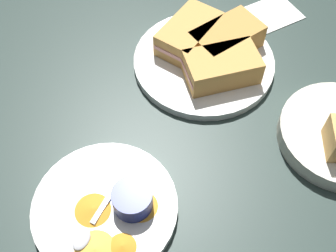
{
  "coord_description": "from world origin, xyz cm",
  "views": [
    {
      "loc": [
        37.45,
        30.42,
        59.73
      ],
      "look_at": [
        11.67,
        1.95,
        3.0
      ],
      "focal_mm": 44.41,
      "sensor_mm": 36.0,
      "label": 1
    }
  ],
  "objects_px": {
    "sandwich_half_far": "(227,39)",
    "plate_chips_companion": "(105,207)",
    "sandwich_half_extra": "(189,34)",
    "sandwich_half_near": "(222,67)",
    "ramekin_light_gravy": "(132,199)",
    "spoon_by_dark_ramekin": "(210,54)",
    "ramekin_dark_sauce": "(190,30)",
    "spoon_by_gravy_ramekin": "(87,232)",
    "plate_sandwich_main": "(204,62)"
  },
  "relations": [
    {
      "from": "sandwich_half_extra",
      "to": "spoon_by_gravy_ramekin",
      "type": "distance_m",
      "value": 0.41
    },
    {
      "from": "sandwich_half_far",
      "to": "sandwich_half_extra",
      "type": "height_order",
      "value": "same"
    },
    {
      "from": "spoon_by_dark_ramekin",
      "to": "spoon_by_gravy_ramekin",
      "type": "distance_m",
      "value": 0.4
    },
    {
      "from": "plate_chips_companion",
      "to": "spoon_by_gravy_ramekin",
      "type": "bearing_deg",
      "value": 21.21
    },
    {
      "from": "spoon_by_dark_ramekin",
      "to": "ramekin_light_gravy",
      "type": "relative_size",
      "value": 1.65
    },
    {
      "from": "plate_sandwich_main",
      "to": "ramekin_dark_sauce",
      "type": "height_order",
      "value": "ramekin_dark_sauce"
    },
    {
      "from": "plate_sandwich_main",
      "to": "ramekin_dark_sauce",
      "type": "bearing_deg",
      "value": -107.51
    },
    {
      "from": "sandwich_half_extra",
      "to": "ramekin_light_gravy",
      "type": "distance_m",
      "value": 0.35
    },
    {
      "from": "sandwich_half_far",
      "to": "spoon_by_dark_ramekin",
      "type": "height_order",
      "value": "sandwich_half_far"
    },
    {
      "from": "plate_sandwich_main",
      "to": "sandwich_half_near",
      "type": "bearing_deg",
      "value": 81.49
    },
    {
      "from": "sandwich_half_near",
      "to": "spoon_by_gravy_ramekin",
      "type": "relative_size",
      "value": 1.54
    },
    {
      "from": "plate_sandwich_main",
      "to": "spoon_by_dark_ramekin",
      "type": "relative_size",
      "value": 2.7
    },
    {
      "from": "sandwich_half_extra",
      "to": "sandwich_half_far",
      "type": "bearing_deg",
      "value": 126.49
    },
    {
      "from": "sandwich_half_far",
      "to": "ramekin_light_gravy",
      "type": "bearing_deg",
      "value": 21.13
    },
    {
      "from": "ramekin_dark_sauce",
      "to": "spoon_by_gravy_ramekin",
      "type": "relative_size",
      "value": 0.77
    },
    {
      "from": "plate_sandwich_main",
      "to": "ramekin_light_gravy",
      "type": "bearing_deg",
      "value": 25.65
    },
    {
      "from": "ramekin_dark_sauce",
      "to": "ramekin_light_gravy",
      "type": "relative_size",
      "value": 1.24
    },
    {
      "from": "plate_sandwich_main",
      "to": "spoon_by_dark_ramekin",
      "type": "bearing_deg",
      "value": 178.53
    },
    {
      "from": "plate_chips_companion",
      "to": "plate_sandwich_main",
      "type": "bearing_deg",
      "value": -160.97
    },
    {
      "from": "plate_chips_companion",
      "to": "spoon_by_dark_ramekin",
      "type": "bearing_deg",
      "value": -161.79
    },
    {
      "from": "ramekin_dark_sauce",
      "to": "ramekin_light_gravy",
      "type": "xyz_separation_m",
      "value": [
        0.31,
        0.2,
        -0.0
      ]
    },
    {
      "from": "ramekin_light_gravy",
      "to": "spoon_by_gravy_ramekin",
      "type": "xyz_separation_m",
      "value": [
        0.08,
        -0.01,
        -0.02
      ]
    },
    {
      "from": "sandwich_half_near",
      "to": "spoon_by_dark_ramekin",
      "type": "relative_size",
      "value": 1.51
    },
    {
      "from": "sandwich_half_far",
      "to": "sandwich_half_extra",
      "type": "xyz_separation_m",
      "value": [
        0.04,
        -0.06,
        0.0
      ]
    },
    {
      "from": "plate_chips_companion",
      "to": "ramekin_dark_sauce",
      "type": "bearing_deg",
      "value": -153.63
    },
    {
      "from": "plate_sandwich_main",
      "to": "sandwich_half_far",
      "type": "bearing_deg",
      "value": 171.49
    },
    {
      "from": "ramekin_dark_sauce",
      "to": "plate_chips_companion",
      "type": "distance_m",
      "value": 0.38
    },
    {
      "from": "spoon_by_dark_ramekin",
      "to": "spoon_by_gravy_ramekin",
      "type": "height_order",
      "value": "same"
    },
    {
      "from": "ramekin_dark_sauce",
      "to": "ramekin_light_gravy",
      "type": "height_order",
      "value": "ramekin_dark_sauce"
    },
    {
      "from": "spoon_by_dark_ramekin",
      "to": "spoon_by_gravy_ramekin",
      "type": "bearing_deg",
      "value": 18.56
    },
    {
      "from": "sandwich_half_far",
      "to": "plate_chips_companion",
      "type": "bearing_deg",
      "value": 15.53
    },
    {
      "from": "plate_sandwich_main",
      "to": "spoon_by_dark_ramekin",
      "type": "distance_m",
      "value": 0.02
    },
    {
      "from": "sandwich_half_near",
      "to": "plate_chips_companion",
      "type": "xyz_separation_m",
      "value": [
        0.31,
        0.06,
        -0.03
      ]
    },
    {
      "from": "plate_sandwich_main",
      "to": "ramekin_dark_sauce",
      "type": "distance_m",
      "value": 0.07
    },
    {
      "from": "spoon_by_dark_ramekin",
      "to": "spoon_by_gravy_ramekin",
      "type": "xyz_separation_m",
      "value": [
        0.38,
        0.13,
        0.0
      ]
    },
    {
      "from": "sandwich_half_near",
      "to": "sandwich_half_extra",
      "type": "xyz_separation_m",
      "value": [
        -0.02,
        -0.1,
        0.0
      ]
    },
    {
      "from": "spoon_by_dark_ramekin",
      "to": "ramekin_light_gravy",
      "type": "height_order",
      "value": "ramekin_light_gravy"
    },
    {
      "from": "spoon_by_gravy_ramekin",
      "to": "sandwich_half_far",
      "type": "bearing_deg",
      "value": -163.85
    },
    {
      "from": "sandwich_half_near",
      "to": "spoon_by_dark_ramekin",
      "type": "bearing_deg",
      "value": -113.82
    },
    {
      "from": "sandwich_half_extra",
      "to": "ramekin_dark_sauce",
      "type": "height_order",
      "value": "sandwich_half_extra"
    },
    {
      "from": "ramekin_light_gravy",
      "to": "sandwich_half_far",
      "type": "bearing_deg",
      "value": -158.87
    },
    {
      "from": "spoon_by_dark_ramekin",
      "to": "ramekin_light_gravy",
      "type": "xyz_separation_m",
      "value": [
        0.3,
        0.14,
        0.02
      ]
    },
    {
      "from": "sandwich_half_near",
      "to": "ramekin_light_gravy",
      "type": "height_order",
      "value": "sandwich_half_near"
    },
    {
      "from": "sandwich_half_near",
      "to": "sandwich_half_extra",
      "type": "bearing_deg",
      "value": -98.51
    },
    {
      "from": "ramekin_dark_sauce",
      "to": "spoon_by_gravy_ramekin",
      "type": "xyz_separation_m",
      "value": [
        0.38,
        0.19,
        -0.02
      ]
    },
    {
      "from": "sandwich_half_extra",
      "to": "spoon_by_gravy_ramekin",
      "type": "height_order",
      "value": "sandwich_half_extra"
    },
    {
      "from": "plate_sandwich_main",
      "to": "sandwich_half_far",
      "type": "height_order",
      "value": "sandwich_half_far"
    },
    {
      "from": "sandwich_half_near",
      "to": "ramekin_light_gravy",
      "type": "distance_m",
      "value": 0.29
    },
    {
      "from": "sandwich_half_far",
      "to": "sandwich_half_extra",
      "type": "distance_m",
      "value": 0.07
    },
    {
      "from": "plate_sandwich_main",
      "to": "spoon_by_gravy_ramekin",
      "type": "xyz_separation_m",
      "value": [
        0.37,
        0.13,
        0.01
      ]
    }
  ]
}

